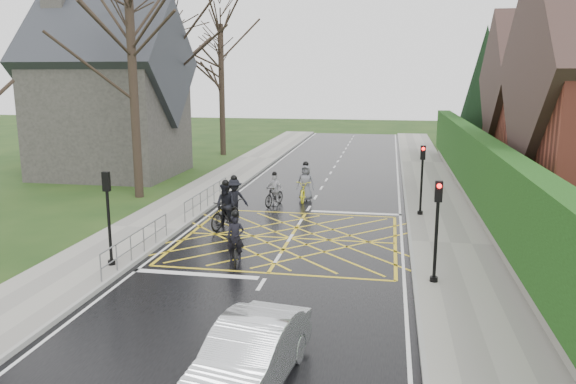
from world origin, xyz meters
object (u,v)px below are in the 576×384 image
(cyclist_rear, at_px, (235,245))
(cyclist_mid, at_px, (234,204))
(cyclist_lead, at_px, (305,187))
(car, at_px, (249,356))
(cyclist_front, at_px, (274,193))
(cyclist_back, at_px, (226,210))

(cyclist_rear, relative_size, cyclist_mid, 0.89)
(cyclist_lead, xyz_separation_m, car, (1.44, -17.17, -0.01))
(cyclist_lead, height_order, car, cyclist_lead)
(cyclist_mid, distance_m, cyclist_front, 3.25)
(cyclist_mid, relative_size, cyclist_front, 1.26)
(cyclist_front, bearing_deg, car, -60.86)
(cyclist_rear, bearing_deg, cyclist_mid, 88.60)
(cyclist_mid, xyz_separation_m, cyclist_lead, (2.48, 4.32, -0.04))
(cyclist_lead, relative_size, car, 0.50)
(cyclist_rear, height_order, cyclist_mid, cyclist_mid)
(cyclist_back, height_order, cyclist_front, cyclist_back)
(cyclist_rear, bearing_deg, cyclist_back, 93.19)
(cyclist_back, relative_size, cyclist_front, 1.22)
(cyclist_mid, distance_m, cyclist_lead, 4.98)
(cyclist_back, distance_m, cyclist_front, 4.47)
(cyclist_rear, distance_m, cyclist_mid, 5.58)
(cyclist_front, distance_m, cyclist_lead, 1.85)
(cyclist_rear, height_order, cyclist_lead, cyclist_lead)
(car, bearing_deg, cyclist_lead, 102.56)
(cyclist_front, distance_m, car, 16.12)
(cyclist_rear, height_order, car, cyclist_rear)
(cyclist_rear, relative_size, cyclist_front, 1.12)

